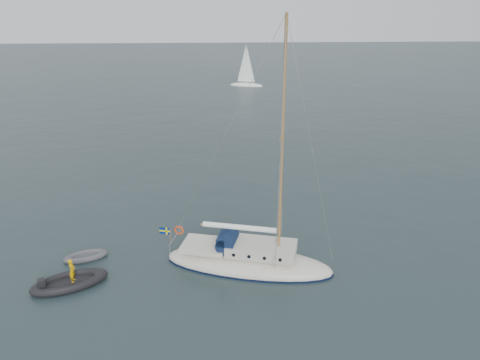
{
  "coord_description": "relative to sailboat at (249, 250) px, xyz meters",
  "views": [
    {
      "loc": [
        -1.7,
        -23.8,
        14.72
      ],
      "look_at": [
        -0.41,
        0.0,
        5.45
      ],
      "focal_mm": 35.0,
      "sensor_mm": 36.0,
      "label": 1
    }
  ],
  "objects": [
    {
      "name": "ground",
      "position": [
        -0.09,
        0.05,
        -1.12
      ],
      "size": [
        300.0,
        300.0,
        0.0
      ],
      "primitive_type": "plane",
      "color": "black",
      "rests_on": "ground"
    },
    {
      "name": "sailboat",
      "position": [
        0.0,
        0.0,
        0.0
      ],
      "size": [
        10.37,
        3.1,
        14.78
      ],
      "rotation": [
        0.0,
        0.0,
        -0.26
      ],
      "color": "silver",
      "rests_on": "ground"
    },
    {
      "name": "dinghy",
      "position": [
        -9.78,
        1.4,
        -0.95
      ],
      "size": [
        2.6,
        1.17,
        0.37
      ],
      "rotation": [
        0.0,
        0.0,
        0.36
      ],
      "color": "#535359",
      "rests_on": "ground"
    },
    {
      "name": "rib",
      "position": [
        -9.96,
        -1.43,
        -0.87
      ],
      "size": [
        4.15,
        1.88,
        1.59
      ],
      "rotation": [
        0.0,
        0.0,
        0.43
      ],
      "color": "black",
      "rests_on": "ground"
    },
    {
      "name": "distant_yacht_c",
      "position": [
        3.9,
        60.96,
        2.32
      ],
      "size": [
        6.06,
        3.23,
        8.03
      ],
      "rotation": [
        0.0,
        0.0,
        -0.32
      ],
      "color": "white",
      "rests_on": "ground"
    }
  ]
}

